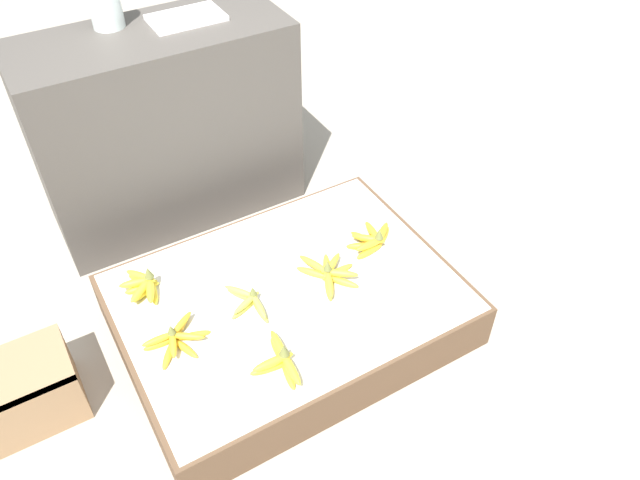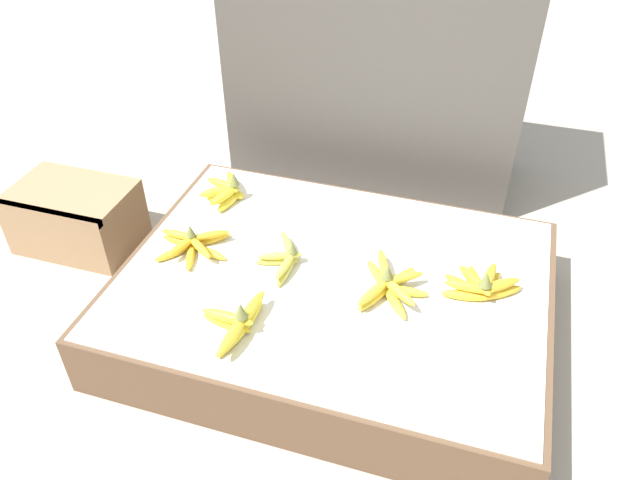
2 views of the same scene
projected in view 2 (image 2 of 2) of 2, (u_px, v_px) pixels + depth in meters
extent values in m
plane|color=#A89E8E|center=(333.00, 324.00, 1.86)|extent=(10.00, 10.00, 0.00)
cube|color=brown|center=(333.00, 301.00, 1.81)|extent=(1.19, 0.89, 0.19)
cube|color=silver|center=(334.00, 276.00, 1.75)|extent=(1.15, 0.86, 0.00)
cube|color=#4C4742|center=(379.00, 72.00, 2.29)|extent=(1.05, 0.45, 0.84)
cube|color=#997551|center=(76.00, 217.00, 2.11)|extent=(0.39, 0.26, 0.22)
cube|color=brown|center=(46.00, 214.00, 1.96)|extent=(0.39, 0.02, 0.02)
ellipsoid|color=yellow|center=(250.00, 318.00, 1.60)|extent=(0.04, 0.14, 0.03)
ellipsoid|color=yellow|center=(227.00, 323.00, 1.58)|extent=(0.14, 0.05, 0.03)
ellipsoid|color=yellow|center=(234.00, 338.00, 1.54)|extent=(0.06, 0.14, 0.03)
ellipsoid|color=yellow|center=(250.00, 309.00, 1.58)|extent=(0.04, 0.14, 0.03)
ellipsoid|color=yellow|center=(228.00, 317.00, 1.56)|extent=(0.14, 0.03, 0.03)
ellipsoid|color=yellow|center=(233.00, 334.00, 1.51)|extent=(0.04, 0.14, 0.03)
cone|color=olive|center=(241.00, 310.00, 1.53)|extent=(0.03, 0.03, 0.05)
ellipsoid|color=gold|center=(180.00, 242.00, 1.84)|extent=(0.12, 0.03, 0.02)
ellipsoid|color=gold|center=(173.00, 253.00, 1.80)|extent=(0.09, 0.11, 0.02)
ellipsoid|color=gold|center=(190.00, 258.00, 1.79)|extent=(0.06, 0.12, 0.02)
ellipsoid|color=gold|center=(210.00, 252.00, 1.81)|extent=(0.12, 0.05, 0.02)
ellipsoid|color=gold|center=(212.00, 239.00, 1.85)|extent=(0.10, 0.10, 0.02)
ellipsoid|color=gold|center=(178.00, 236.00, 1.83)|extent=(0.12, 0.03, 0.02)
ellipsoid|color=gold|center=(183.00, 245.00, 1.80)|extent=(0.06, 0.12, 0.02)
ellipsoid|color=gold|center=(200.00, 247.00, 1.79)|extent=(0.11, 0.09, 0.02)
ellipsoid|color=gold|center=(209.00, 235.00, 1.83)|extent=(0.11, 0.09, 0.02)
cone|color=olive|center=(190.00, 230.00, 1.80)|extent=(0.03, 0.03, 0.04)
ellipsoid|color=gold|center=(289.00, 251.00, 1.81)|extent=(0.09, 0.12, 0.02)
ellipsoid|color=gold|center=(277.00, 261.00, 1.78)|extent=(0.13, 0.07, 0.02)
ellipsoid|color=gold|center=(286.00, 272.00, 1.74)|extent=(0.03, 0.13, 0.02)
ellipsoid|color=gold|center=(288.00, 244.00, 1.80)|extent=(0.09, 0.12, 0.02)
ellipsoid|color=gold|center=(280.00, 255.00, 1.76)|extent=(0.13, 0.07, 0.02)
ellipsoid|color=gold|center=(286.00, 265.00, 1.73)|extent=(0.03, 0.13, 0.02)
cone|color=olive|center=(292.00, 247.00, 1.75)|extent=(0.03, 0.03, 0.04)
ellipsoid|color=gold|center=(375.00, 297.00, 1.66)|extent=(0.08, 0.13, 0.03)
ellipsoid|color=gold|center=(394.00, 302.00, 1.64)|extent=(0.10, 0.13, 0.03)
ellipsoid|color=gold|center=(403.00, 291.00, 1.68)|extent=(0.14, 0.04, 0.03)
ellipsoid|color=gold|center=(398.00, 280.00, 1.71)|extent=(0.09, 0.13, 0.03)
ellipsoid|color=gold|center=(378.00, 276.00, 1.72)|extent=(0.10, 0.13, 0.03)
ellipsoid|color=gold|center=(374.00, 292.00, 1.64)|extent=(0.08, 0.14, 0.03)
ellipsoid|color=gold|center=(397.00, 291.00, 1.64)|extent=(0.12, 0.11, 0.03)
ellipsoid|color=gold|center=(400.00, 278.00, 1.68)|extent=(0.13, 0.10, 0.03)
ellipsoid|color=gold|center=(384.00, 266.00, 1.72)|extent=(0.07, 0.14, 0.03)
cone|color=olive|center=(388.00, 272.00, 1.65)|extent=(0.03, 0.03, 0.04)
ellipsoid|color=gold|center=(500.00, 293.00, 1.67)|extent=(0.12, 0.10, 0.03)
ellipsoid|color=gold|center=(490.00, 286.00, 1.69)|extent=(0.06, 0.13, 0.03)
ellipsoid|color=gold|center=(476.00, 281.00, 1.71)|extent=(0.07, 0.13, 0.03)
ellipsoid|color=gold|center=(464.00, 286.00, 1.69)|extent=(0.13, 0.09, 0.03)
ellipsoid|color=gold|center=(466.00, 295.00, 1.66)|extent=(0.13, 0.05, 0.03)
ellipsoid|color=gold|center=(499.00, 285.00, 1.65)|extent=(0.12, 0.10, 0.03)
ellipsoid|color=gold|center=(489.00, 278.00, 1.67)|extent=(0.05, 0.13, 0.03)
ellipsoid|color=gold|center=(475.00, 280.00, 1.67)|extent=(0.11, 0.11, 0.03)
ellipsoid|color=gold|center=(469.00, 287.00, 1.65)|extent=(0.13, 0.03, 0.03)
cone|color=olive|center=(486.00, 279.00, 1.62)|extent=(0.03, 0.03, 0.04)
ellipsoid|color=yellow|center=(234.00, 189.00, 2.06)|extent=(0.09, 0.12, 0.03)
ellipsoid|color=yellow|center=(226.00, 193.00, 2.04)|extent=(0.13, 0.04, 0.03)
ellipsoid|color=yellow|center=(225.00, 197.00, 2.02)|extent=(0.12, 0.08, 0.03)
ellipsoid|color=yellow|center=(229.00, 201.00, 2.00)|extent=(0.05, 0.13, 0.03)
ellipsoid|color=yellow|center=(232.00, 182.00, 2.04)|extent=(0.10, 0.12, 0.03)
ellipsoid|color=yellow|center=(223.00, 184.00, 2.03)|extent=(0.13, 0.06, 0.03)
ellipsoid|color=yellow|center=(218.00, 191.00, 2.00)|extent=(0.12, 0.10, 0.03)
ellipsoid|color=yellow|center=(224.00, 196.00, 1.98)|extent=(0.07, 0.13, 0.03)
cone|color=olive|center=(234.00, 179.00, 1.99)|extent=(0.03, 0.03, 0.05)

